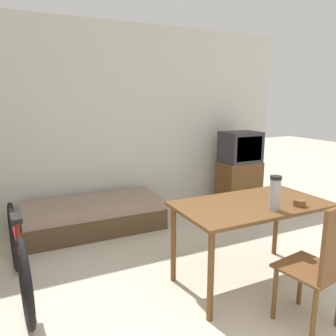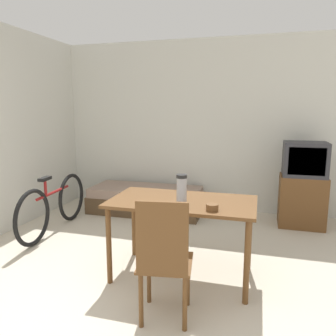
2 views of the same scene
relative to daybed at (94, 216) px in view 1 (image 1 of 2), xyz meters
name	(u,v)px [view 1 (image 1 of 2)]	position (x,y,z in m)	size (l,w,h in m)	color
wall_back	(124,122)	(0.60, 0.49, 1.15)	(5.20, 0.06, 2.70)	silver
daybed	(94,216)	(0.00, 0.00, 0.00)	(1.77, 0.75, 0.40)	#4C3823
tv	(239,170)	(2.30, -0.01, 0.39)	(0.61, 0.44, 1.18)	brown
dining_table	(251,212)	(1.02, -1.83, 0.48)	(1.37, 0.75, 0.77)	brown
wooden_chair	(323,262)	(1.06, -2.58, 0.35)	(0.46, 0.46, 0.99)	brown
bicycle	(19,256)	(-0.90, -1.12, 0.16)	(0.16, 1.64, 0.77)	black
thermos_flask	(275,192)	(1.06, -2.06, 0.73)	(0.09, 0.09, 0.29)	#99999E
mate_bowl	(299,203)	(1.34, -2.08, 0.60)	(0.10, 0.10, 0.06)	brown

